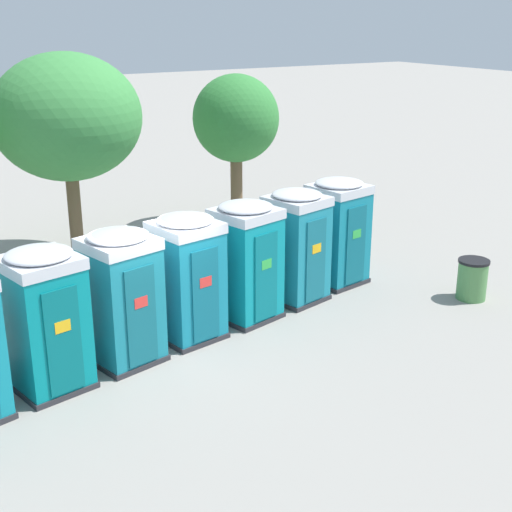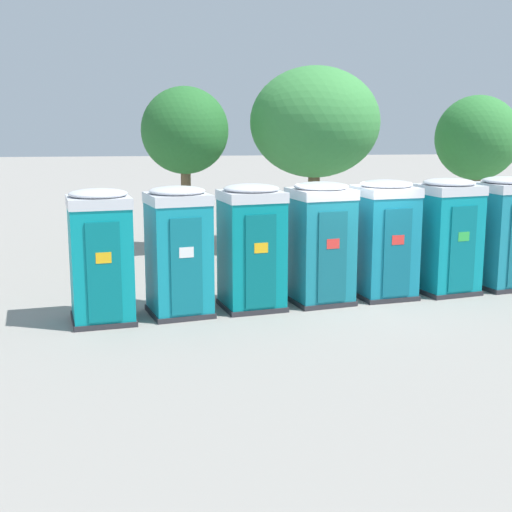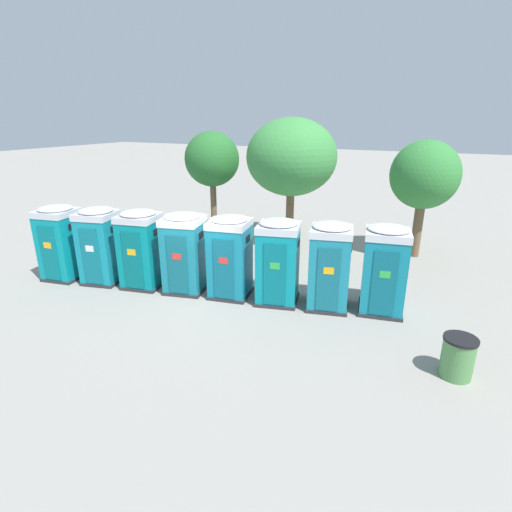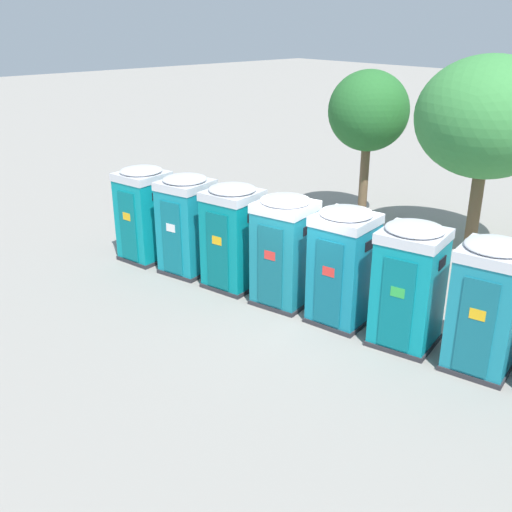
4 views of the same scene
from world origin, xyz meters
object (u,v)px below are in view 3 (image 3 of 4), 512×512
object	(u,v)px
street_tree_0	(212,160)
street_tree_2	(291,158)
portapotty_1	(100,245)
trash_can	(458,357)
street_tree_1	(425,176)
portapotty_7	(384,269)
portapotty_2	(141,249)
portapotty_5	(278,261)
portapotty_0	(61,242)
portapotty_4	(230,256)
portapotty_3	(184,252)
portapotty_6	(330,266)

from	to	relation	value
street_tree_0	street_tree_2	distance (m)	3.76
portapotty_1	trash_can	world-z (taller)	portapotty_1
street_tree_1	trash_can	world-z (taller)	street_tree_1
portapotty_7	street_tree_0	distance (m)	10.03
portapotty_2	portapotty_5	size ratio (longest dim) A/B	1.00
street_tree_0	portapotty_0	bearing A→B (deg)	-104.11
portapotty_2	street_tree_1	size ratio (longest dim) A/B	0.56
portapotty_0	street_tree_1	xyz separation A→B (m)	(10.68, 7.73, 1.91)
portapotty_0	portapotty_5	xyz separation A→B (m)	(7.36, 1.48, -0.00)
portapotty_5	portapotty_7	distance (m)	3.00
portapotty_4	portapotty_5	distance (m)	1.50
street_tree_2	portapotty_3	bearing A→B (deg)	-100.01
portapotty_1	street_tree_0	distance (m)	7.00
portapotty_6	street_tree_0	bearing A→B (deg)	143.63
portapotty_0	street_tree_1	size ratio (longest dim) A/B	0.56
street_tree_0	portapotty_7	bearing A→B (deg)	-29.47
portapotty_0	street_tree_0	world-z (taller)	street_tree_0
portapotty_4	portapotty_7	size ratio (longest dim) A/B	1.00
portapotty_6	portapotty_2	bearing A→B (deg)	-169.16
portapotty_2	portapotty_3	distance (m)	1.50
portapotty_0	portapotty_5	size ratio (longest dim) A/B	1.00
portapotty_7	street_tree_1	xyz separation A→B (m)	(0.40, 5.55, 1.91)
portapotty_2	street_tree_2	world-z (taller)	street_tree_2
portapotty_5	trash_can	xyz separation A→B (m)	(4.91, -1.76, -0.81)
portapotty_1	street_tree_0	world-z (taller)	street_tree_0
portapotty_3	street_tree_2	distance (m)	6.78
portapotty_5	portapotty_0	bearing A→B (deg)	-168.59
portapotty_3	portapotty_7	distance (m)	6.01
portapotty_5	street_tree_1	bearing A→B (deg)	61.98
portapotty_1	street_tree_2	distance (m)	8.30
portapotty_2	portapotty_7	xyz separation A→B (m)	(7.35, 1.52, -0.00)
portapotty_5	street_tree_0	xyz separation A→B (m)	(-5.60, 5.51, 2.17)
portapotty_7	portapotty_1	bearing A→B (deg)	-168.29
portapotty_6	street_tree_2	size ratio (longest dim) A/B	0.48
portapotty_1	portapotty_4	size ratio (longest dim) A/B	1.00
portapotty_0	portapotty_3	xyz separation A→B (m)	(4.41, 0.94, -0.00)
street_tree_0	street_tree_2	xyz separation A→B (m)	(3.75, 0.19, 0.24)
portapotty_6	portapotty_3	bearing A→B (deg)	-169.24
portapotty_7	trash_can	bearing A→B (deg)	-50.97
portapotty_4	portapotty_5	world-z (taller)	same
portapotty_3	trash_can	xyz separation A→B (m)	(7.87, -1.22, -0.81)
portapotty_3	street_tree_0	size ratio (longest dim) A/B	0.54
portapotty_1	portapotty_5	world-z (taller)	same
street_tree_2	trash_can	world-z (taller)	street_tree_2
portapotty_6	street_tree_2	world-z (taller)	street_tree_2
portapotty_3	street_tree_1	distance (m)	9.44
portapotty_7	portapotty_0	bearing A→B (deg)	-168.05
portapotty_6	portapotty_0	bearing A→B (deg)	-168.58
portapotty_1	street_tree_0	bearing A→B (deg)	87.44
portapotty_1	trash_can	xyz separation A→B (m)	(10.81, -0.62, -0.81)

